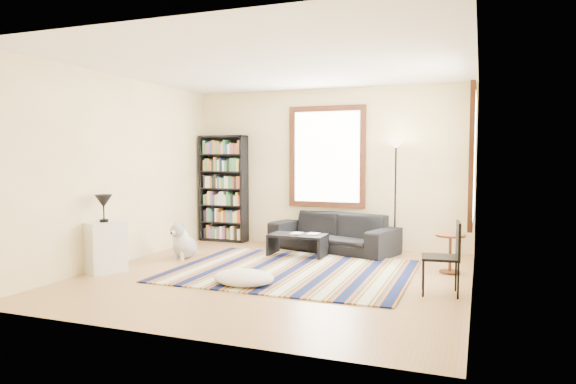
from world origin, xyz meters
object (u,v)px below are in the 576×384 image
(floor_lamp, at_px, (395,198))
(folding_chair, at_px, (440,258))
(side_table, at_px, (450,254))
(dog, at_px, (185,240))
(bookshelf, at_px, (224,189))
(floor_cushion, at_px, (244,278))
(sofa, at_px, (332,232))
(coffee_table, at_px, (298,245))
(white_cabinet, at_px, (105,247))

(floor_lamp, relative_size, folding_chair, 2.16)
(side_table, bearing_deg, floor_lamp, 128.97)
(dog, bearing_deg, bookshelf, 99.40)
(floor_cushion, xyz_separation_m, dog, (-1.62, 1.24, 0.19))
(sofa, xyz_separation_m, coffee_table, (-0.39, -0.68, -0.14))
(bookshelf, relative_size, floor_cushion, 2.55)
(white_cabinet, xyz_separation_m, dog, (0.51, 1.24, -0.07))
(coffee_table, bearing_deg, bookshelf, 152.45)
(folding_chair, bearing_deg, white_cabinet, 179.16)
(coffee_table, bearing_deg, sofa, 60.45)
(sofa, relative_size, white_cabinet, 3.13)
(bookshelf, xyz_separation_m, floor_cushion, (1.82, -2.94, -0.90))
(bookshelf, relative_size, coffee_table, 2.22)
(bookshelf, bearing_deg, dog, -83.45)
(side_table, height_order, white_cabinet, white_cabinet)
(floor_lamp, bearing_deg, side_table, -51.03)
(floor_lamp, xyz_separation_m, folding_chair, (0.89, -2.33, -0.50))
(coffee_table, bearing_deg, side_table, -9.03)
(bookshelf, relative_size, folding_chair, 2.33)
(floor_cushion, bearing_deg, white_cabinet, 179.93)
(sofa, distance_m, floor_lamp, 1.21)
(coffee_table, bearing_deg, dog, -155.37)
(side_table, bearing_deg, coffee_table, 170.97)
(side_table, height_order, dog, dog)
(coffee_table, distance_m, floor_lamp, 1.79)
(white_cabinet, bearing_deg, floor_cushion, 24.16)
(white_cabinet, distance_m, dog, 1.34)
(floor_lamp, relative_size, side_table, 3.44)
(sofa, relative_size, bookshelf, 1.09)
(folding_chair, bearing_deg, floor_lamp, 104.32)
(floor_lamp, relative_size, dog, 3.27)
(coffee_table, distance_m, folding_chair, 2.79)
(floor_cushion, bearing_deg, floor_lamp, 62.68)
(floor_lamp, distance_m, dog, 3.48)
(folding_chair, relative_size, white_cabinet, 1.23)
(sofa, bearing_deg, folding_chair, -32.27)
(side_table, xyz_separation_m, white_cabinet, (-4.50, -1.61, 0.08))
(side_table, bearing_deg, dog, -174.67)
(coffee_table, relative_size, white_cabinet, 1.29)
(sofa, distance_m, side_table, 2.24)
(dog, bearing_deg, side_table, 8.18)
(floor_lamp, bearing_deg, sofa, -174.48)
(sofa, relative_size, dog, 3.85)
(side_table, relative_size, white_cabinet, 0.77)
(sofa, relative_size, floor_cushion, 2.79)
(floor_cushion, bearing_deg, folding_chair, 10.87)
(coffee_table, height_order, floor_cushion, coffee_table)
(sofa, height_order, bookshelf, bookshelf)
(white_cabinet, relative_size, dog, 1.23)
(sofa, distance_m, folding_chair, 2.95)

